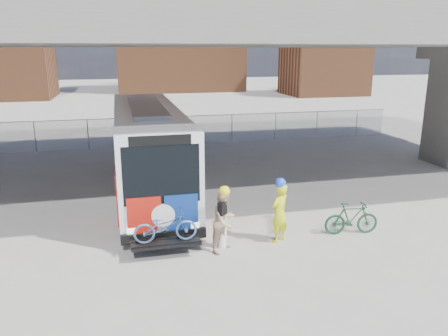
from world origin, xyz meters
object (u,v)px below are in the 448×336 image
object	(u,v)px
bollard	(222,230)
cyclist_hivis	(279,211)
bus	(147,142)
cyclist_tan	(224,220)
bike_parked	(351,218)

from	to	relation	value
bollard	cyclist_hivis	distance (m)	1.88
bus	cyclist_tan	xyz separation A→B (m)	(1.76, -6.53, -1.15)
bus	bike_parked	size ratio (longest dim) A/B	7.21
bus	cyclist_tan	distance (m)	6.86
cyclist_tan	bollard	bearing A→B (deg)	52.41
bike_parked	cyclist_tan	bearing A→B (deg)	100.31
bollard	bike_parked	size ratio (longest dim) A/B	0.58
cyclist_hivis	bike_parked	xyz separation A→B (m)	(2.51, 0.00, -0.47)
cyclist_tan	bike_parked	size ratio (longest dim) A/B	1.14
bus	cyclist_tan	world-z (taller)	bus
bus	bike_parked	xyz separation A→B (m)	(6.07, -6.32, -1.57)
bollard	cyclist_hivis	bearing A→B (deg)	0.00
bus	bike_parked	bearing A→B (deg)	-46.13
bus	cyclist_hivis	xyz separation A→B (m)	(3.57, -6.32, -1.10)
bollard	bike_parked	distance (m)	4.33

